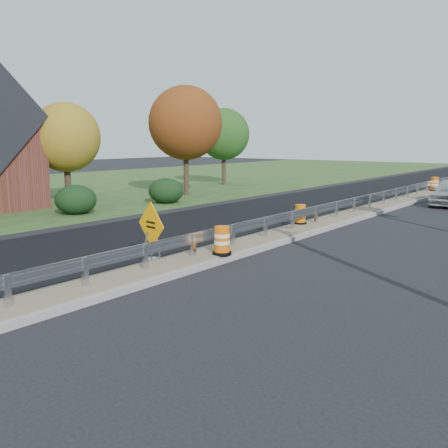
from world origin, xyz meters
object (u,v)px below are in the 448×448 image
Objects in this scene: barrel_median_near at (222,241)px; barrel_median_mid at (300,215)px; caution_sign at (152,249)px; barrel_median_far at (435,184)px.

barrel_median_near reaches higher than barrel_median_mid.
barrel_median_near is (1.45, 1.62, 0.16)m from caution_sign.
barrel_median_mid is (0.53, 8.16, 0.13)m from caution_sign.
caution_sign reaches higher than barrel_median_far.
caution_sign is 8.18m from barrel_median_mid.
caution_sign reaches higher than barrel_median_mid.
barrel_median_near is 1.07× the size of barrel_median_mid.
barrel_median_near is at bearing -89.03° from barrel_median_far.
caution_sign is at bearing -131.89° from barrel_median_near.
barrel_median_far is (0.50, 18.08, 0.07)m from barrel_median_mid.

